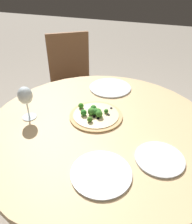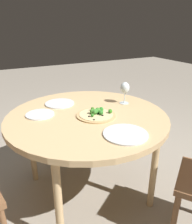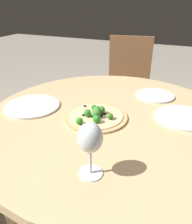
{
  "view_description": "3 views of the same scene",
  "coord_description": "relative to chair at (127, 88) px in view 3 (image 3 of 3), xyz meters",
  "views": [
    {
      "loc": [
        0.86,
        0.29,
        1.42
      ],
      "look_at": [
        -0.06,
        -0.05,
        0.76
      ],
      "focal_mm": 35.0,
      "sensor_mm": 36.0,
      "label": 1
    },
    {
      "loc": [
        -1.37,
        0.64,
        1.37
      ],
      "look_at": [
        -0.06,
        -0.05,
        0.76
      ],
      "focal_mm": 35.0,
      "sensor_mm": 36.0,
      "label": 2
    },
    {
      "loc": [
        0.3,
        -0.86,
        1.22
      ],
      "look_at": [
        -0.06,
        -0.05,
        0.76
      ],
      "focal_mm": 35.0,
      "sensor_mm": 36.0,
      "label": 3
    }
  ],
  "objects": [
    {
      "name": "wine_glass",
      "position": [
        0.26,
        -1.34,
        0.36
      ],
      "size": [
        0.08,
        0.08,
        0.18
      ],
      "color": "silver",
      "rests_on": "dining_table"
    },
    {
      "name": "chair",
      "position": [
        0.0,
        0.0,
        0.0
      ],
      "size": [
        0.47,
        0.47,
        0.93
      ],
      "rotation": [
        0.0,
        0.0,
        0.19
      ],
      "color": "brown",
      "rests_on": "ground_plane"
    },
    {
      "name": "plate_far",
      "position": [
        0.5,
        -0.85,
        0.23
      ],
      "size": [
        0.24,
        0.24,
        0.01
      ],
      "color": "silver",
      "rests_on": "dining_table"
    },
    {
      "name": "dining_table",
      "position": [
        0.19,
        -0.96,
        0.17
      ],
      "size": [
        1.2,
        1.2,
        0.73
      ],
      "color": "tan",
      "rests_on": "ground_plane"
    },
    {
      "name": "pizza",
      "position": [
        0.13,
        -1.01,
        0.24
      ],
      "size": [
        0.29,
        0.29,
        0.06
      ],
      "color": "tan",
      "rests_on": "dining_table"
    },
    {
      "name": "ground_plane",
      "position": [
        0.19,
        -0.96,
        -0.5
      ],
      "size": [
        12.0,
        12.0,
        0.0
      ],
      "primitive_type": "plane",
      "color": "gray"
    },
    {
      "name": "plate_near",
      "position": [
        0.34,
        -0.64,
        0.23
      ],
      "size": [
        0.21,
        0.21,
        0.01
      ],
      "color": "silver",
      "rests_on": "dining_table"
    },
    {
      "name": "plate_side",
      "position": [
        -0.22,
        -1.03,
        0.23
      ],
      "size": [
        0.28,
        0.28,
        0.01
      ],
      "color": "silver",
      "rests_on": "dining_table"
    }
  ]
}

